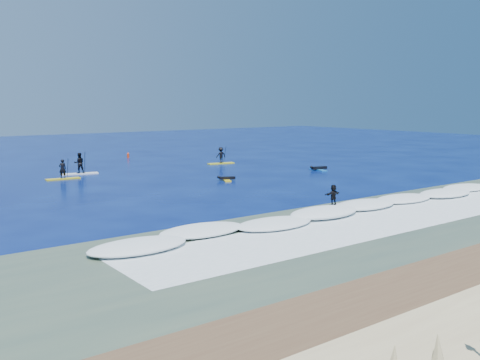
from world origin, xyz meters
TOP-DOWN VIEW (x-y plane):
  - ground at (0.00, 0.00)m, footprint 160.00×160.00m
  - shallow_water at (0.00, -14.00)m, footprint 90.00×13.00m
  - breaking_wave at (0.00, -10.00)m, footprint 40.00×6.00m
  - whitewater at (0.00, -13.00)m, footprint 34.00×5.00m
  - sup_paddler_left at (-10.22, 14.18)m, footprint 2.94×0.96m
  - sup_paddler_center at (-7.84, 16.61)m, footprint 3.41×1.52m
  - sup_paddler_right at (7.57, 15.74)m, footprint 3.08×1.19m
  - prone_paddler_near at (0.81, 5.16)m, footprint 1.51×2.02m
  - prone_paddler_far at (12.12, 5.41)m, footprint 1.86×2.41m
  - wave_surfer at (-1.00, -9.00)m, footprint 1.96×0.56m
  - marker_buoy at (2.15, 27.57)m, footprint 0.30×0.30m

SIDE VIEW (x-z plane):
  - ground at x=0.00m, z-range 0.00..0.00m
  - breaking_wave at x=0.00m, z-range -0.15..0.15m
  - whitewater at x=0.00m, z-range -0.01..0.01m
  - shallow_water at x=0.00m, z-range 0.00..0.01m
  - prone_paddler_near at x=0.81m, z-range -0.07..0.35m
  - prone_paddler_far at x=12.12m, z-range -0.08..0.41m
  - marker_buoy at x=2.15m, z-range -0.05..0.67m
  - sup_paddler_left at x=-10.22m, z-range -0.38..1.65m
  - wave_surfer at x=-1.00m, z-range 0.10..1.51m
  - sup_paddler_right at x=7.57m, z-range -0.23..1.87m
  - sup_paddler_center at x=-7.84m, z-range -0.29..2.03m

